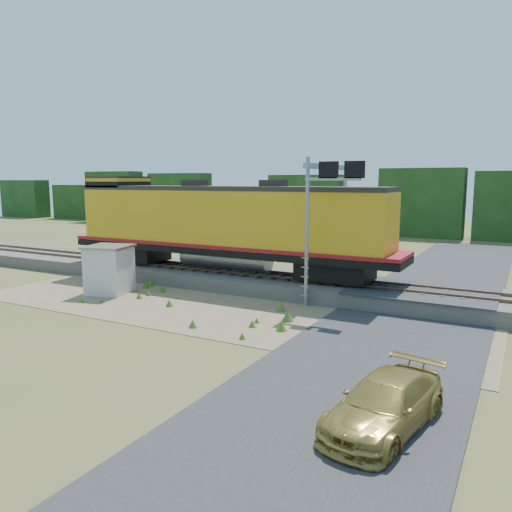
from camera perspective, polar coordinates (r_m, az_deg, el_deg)
The scene contains 11 objects.
ground at distance 23.29m, azimuth -1.79°, elevation -6.97°, with size 140.00×140.00×0.00m, color #475123.
ballast at distance 28.38m, azimuth 4.37°, elevation -3.32°, with size 70.00×5.00×0.80m, color slate.
rails at distance 28.28m, azimuth 4.38°, elevation -2.37°, with size 70.00×1.54×0.16m.
dirt_shoulder at distance 24.73m, azimuth -5.22°, elevation -6.04°, with size 26.00×8.00×0.03m, color #8C7754.
road at distance 21.44m, azimuth 15.79°, elevation -8.44°, with size 7.00×66.00×0.86m.
tree_line_north at distance 58.53m, azimuth 17.50°, elevation 5.10°, with size 130.00×3.00×6.50m.
weed_clumps at distance 25.27m, azimuth -8.57°, elevation -5.82°, with size 15.00×6.20×0.56m, color #42691E, non-canonical shape.
locomotive at distance 30.23m, azimuth -4.08°, elevation 3.77°, with size 21.63×3.30×5.58m.
shed at distance 28.91m, azimuth -16.40°, elevation -1.47°, with size 2.77×2.77×2.70m.
signal_gantry at distance 26.28m, azimuth 8.49°, elevation 6.92°, with size 2.93×6.20×7.39m.
car at distance 13.55m, azimuth 14.49°, elevation -16.06°, with size 1.86×4.57×1.33m, color #AB8F3F.
Camera 1 is at (11.41, -19.32, 6.26)m, focal length 35.00 mm.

